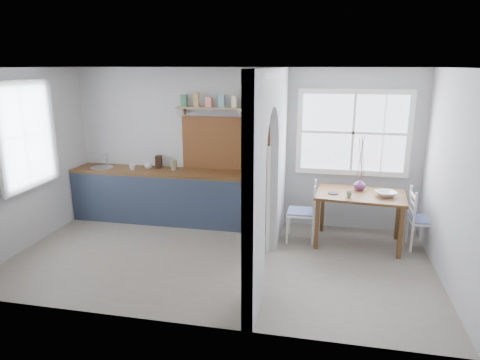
% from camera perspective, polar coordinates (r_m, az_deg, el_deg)
% --- Properties ---
extents(floor, '(5.80, 3.20, 0.01)m').
position_cam_1_polar(floor, '(6.12, -2.81, -10.41)').
color(floor, gray).
rests_on(floor, ground).
extents(ceiling, '(5.80, 3.20, 0.01)m').
position_cam_1_polar(ceiling, '(5.53, -3.16, 14.73)').
color(ceiling, '#BBBBBB').
rests_on(ceiling, walls).
extents(walls, '(5.81, 3.21, 2.60)m').
position_cam_1_polar(walls, '(5.68, -2.98, 1.51)').
color(walls, '#BBBBBB').
rests_on(walls, floor).
extents(partition, '(0.12, 3.20, 2.60)m').
position_cam_1_polar(partition, '(5.57, 4.14, 2.82)').
color(partition, '#BBBBBB').
rests_on(partition, floor).
extents(kitchen_window, '(0.10, 1.16, 1.50)m').
position_cam_1_polar(kitchen_window, '(6.91, -26.83, 5.30)').
color(kitchen_window, white).
rests_on(kitchen_window, walls).
extents(nook_window, '(1.76, 0.10, 1.30)m').
position_cam_1_polar(nook_window, '(6.99, 14.86, 6.09)').
color(nook_window, white).
rests_on(nook_window, walls).
extents(counter, '(3.50, 0.60, 0.90)m').
position_cam_1_polar(counter, '(7.46, -8.75, -2.06)').
color(counter, '#492512').
rests_on(counter, floor).
extents(sink, '(0.40, 0.40, 0.02)m').
position_cam_1_polar(sink, '(7.86, -17.88, 1.55)').
color(sink, silver).
rests_on(sink, counter).
extents(backsplash, '(1.65, 0.03, 0.90)m').
position_cam_1_polar(backsplash, '(7.22, -1.42, 4.85)').
color(backsplash, brown).
rests_on(backsplash, walls).
extents(shelf, '(1.75, 0.20, 0.21)m').
position_cam_1_polar(shelf, '(7.05, -1.61, 9.97)').
color(shelf, tan).
rests_on(shelf, walls).
extents(pendant_lamp, '(0.26, 0.26, 0.16)m').
position_cam_1_polar(pendant_lamp, '(6.66, 0.73, 8.60)').
color(pendant_lamp, beige).
rests_on(pendant_lamp, ceiling).
extents(utensil_rail, '(0.02, 0.50, 0.02)m').
position_cam_1_polar(utensil_rail, '(6.40, 4.35, 4.40)').
color(utensil_rail, silver).
rests_on(utensil_rail, partition).
extents(dining_table, '(1.35, 0.96, 0.80)m').
position_cam_1_polar(dining_table, '(6.68, 15.54, -5.01)').
color(dining_table, '#492512').
rests_on(dining_table, floor).
extents(chair_left, '(0.42, 0.42, 0.93)m').
position_cam_1_polar(chair_left, '(6.63, 8.18, -4.16)').
color(chair_left, white).
rests_on(chair_left, floor).
extents(chair_right, '(0.42, 0.42, 0.91)m').
position_cam_1_polar(chair_right, '(6.81, 23.38, -4.85)').
color(chair_right, white).
rests_on(chair_right, floor).
extents(kettle, '(0.18, 0.15, 0.21)m').
position_cam_1_polar(kettle, '(6.86, 1.88, 1.37)').
color(kettle, silver).
rests_on(kettle, counter).
extents(mug_a, '(0.13, 0.13, 0.10)m').
position_cam_1_polar(mug_a, '(7.49, -14.15, 1.65)').
color(mug_a, silver).
rests_on(mug_a, counter).
extents(mug_b, '(0.16, 0.16, 0.10)m').
position_cam_1_polar(mug_b, '(7.55, -12.14, 1.87)').
color(mug_b, white).
rests_on(mug_b, counter).
extents(knife_block, '(0.12, 0.15, 0.22)m').
position_cam_1_polar(knife_block, '(7.56, -10.78, 2.41)').
color(knife_block, black).
rests_on(knife_block, counter).
extents(jar, '(0.13, 0.13, 0.17)m').
position_cam_1_polar(jar, '(7.38, -8.78, 1.99)').
color(jar, '#716A48').
rests_on(jar, counter).
extents(towel_magenta, '(0.02, 0.03, 0.51)m').
position_cam_1_polar(towel_magenta, '(6.78, 3.97, -5.29)').
color(towel_magenta, '#BA3261').
rests_on(towel_magenta, counter).
extents(towel_orange, '(0.02, 0.03, 0.55)m').
position_cam_1_polar(towel_orange, '(6.77, 3.93, -5.57)').
color(towel_orange, orange).
rests_on(towel_orange, counter).
extents(bowl, '(0.36, 0.36, 0.07)m').
position_cam_1_polar(bowl, '(6.53, 18.87, -1.74)').
color(bowl, white).
rests_on(bowl, dining_table).
extents(table_cup, '(0.09, 0.09, 0.08)m').
position_cam_1_polar(table_cup, '(6.34, 14.35, -1.84)').
color(table_cup, gray).
rests_on(table_cup, dining_table).
extents(plate, '(0.16, 0.16, 0.01)m').
position_cam_1_polar(plate, '(6.46, 12.34, -1.73)').
color(plate, black).
rests_on(plate, dining_table).
extents(vase, '(0.23, 0.23, 0.19)m').
position_cam_1_polar(vase, '(6.71, 15.67, -0.53)').
color(vase, '#6C3778').
rests_on(vase, dining_table).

